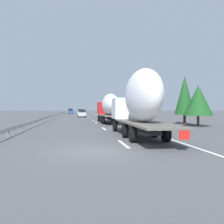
{
  "coord_description": "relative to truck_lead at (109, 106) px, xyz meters",
  "views": [
    {
      "loc": [
        -12.18,
        0.98,
        2.2
      ],
      "look_at": [
        17.82,
        -3.41,
        1.67
      ],
      "focal_mm": 38.18,
      "sensor_mm": 36.0,
      "label": 1
    }
  ],
  "objects": [
    {
      "name": "car_white_van",
      "position": [
        37.17,
        3.56,
        -1.47
      ],
      "size": [
        4.24,
        1.82,
        1.84
      ],
      "color": "white",
      "rests_on": "ground_plane"
    },
    {
      "name": "edge_line_right",
      "position": [
        22.95,
        -1.9,
        -2.39
      ],
      "size": [
        110.0,
        0.2,
        0.01
      ],
      "primitive_type": "cube",
      "color": "white",
      "rests_on": "ground_plane"
    },
    {
      "name": "tree_1",
      "position": [
        15.78,
        -9.24,
        1.21
      ],
      "size": [
        3.52,
        3.52,
        5.4
      ],
      "color": "#472D19",
      "rests_on": "ground_plane"
    },
    {
      "name": "lane_stripe_5",
      "position": [
        31.34,
        1.8,
        -2.39
      ],
      "size": [
        3.2,
        0.2,
        0.01
      ],
      "primitive_type": "cube",
      "color": "white",
      "rests_on": "ground_plane"
    },
    {
      "name": "truck_trailing",
      "position": [
        -16.93,
        0.0,
        0.3
      ],
      "size": [
        13.23,
        2.55,
        4.93
      ],
      "color": "silver",
      "rests_on": "ground_plane"
    },
    {
      "name": "tree_0",
      "position": [
        -7.75,
        -9.66,
        0.69
      ],
      "size": [
        3.37,
        3.37,
        4.9
      ],
      "color": "#472D19",
      "rests_on": "ground_plane"
    },
    {
      "name": "truck_lead",
      "position": [
        0.0,
        0.0,
        0.0
      ],
      "size": [
        12.38,
        2.55,
        4.17
      ],
      "color": "#B21919",
      "rests_on": "ground_plane"
    },
    {
      "name": "lane_stripe_4",
      "position": [
        23.54,
        1.8,
        -2.39
      ],
      "size": [
        3.2,
        0.2,
        0.01
      ],
      "primitive_type": "cube",
      "color": "white",
      "rests_on": "ground_plane"
    },
    {
      "name": "tree_2",
      "position": [
        -4.12,
        -9.67,
        1.49
      ],
      "size": [
        2.63,
        2.63,
        6.51
      ],
      "color": "#472D19",
      "rests_on": "ground_plane"
    },
    {
      "name": "lane_stripe_1",
      "position": [
        -9.32,
        1.8,
        -2.39
      ],
      "size": [
        3.2,
        0.2,
        0.01
      ],
      "primitive_type": "cube",
      "color": "white",
      "rests_on": "ground_plane"
    },
    {
      "name": "lane_stripe_2",
      "position": [
        1.08,
        1.8,
        -2.39
      ],
      "size": [
        3.2,
        0.2,
        0.01
      ],
      "primitive_type": "cube",
      "color": "white",
      "rests_on": "ground_plane"
    },
    {
      "name": "ground_plane",
      "position": [
        17.95,
        3.6,
        -2.4
      ],
      "size": [
        260.0,
        260.0,
        0.0
      ],
      "primitive_type": "plane",
      "color": "#4C4C4F"
    },
    {
      "name": "car_blue_sedan",
      "position": [
        52.03,
        6.91,
        -1.43
      ],
      "size": [
        4.22,
        1.73,
        1.93
      ],
      "color": "#28479E",
      "rests_on": "ground_plane"
    },
    {
      "name": "car_yellow_coupe",
      "position": [
        66.05,
        7.38,
        -1.44
      ],
      "size": [
        4.25,
        1.75,
        1.92
      ],
      "color": "gold",
      "rests_on": "ground_plane"
    },
    {
      "name": "tree_3",
      "position": [
        62.31,
        -8.53,
        2.35
      ],
      "size": [
        3.26,
        3.26,
        7.63
      ],
      "color": "#472D19",
      "rests_on": "ground_plane"
    },
    {
      "name": "lane_stripe_3",
      "position": [
        7.18,
        1.8,
        -2.39
      ],
      "size": [
        3.2,
        0.2,
        0.01
      ],
      "primitive_type": "cube",
      "color": "white",
      "rests_on": "ground_plane"
    },
    {
      "name": "road_sign",
      "position": [
        14.91,
        -3.1,
        -0.03
      ],
      "size": [
        0.1,
        0.9,
        3.44
      ],
      "color": "gray",
      "rests_on": "ground_plane"
    },
    {
      "name": "car_silver_hatch",
      "position": [
        22.58,
        3.48,
        -1.48
      ],
      "size": [
        4.41,
        1.82,
        1.8
      ],
      "color": "#ADB2B7",
      "rests_on": "ground_plane"
    },
    {
      "name": "lane_stripe_0",
      "position": [
        -20.05,
        1.8,
        -2.39
      ],
      "size": [
        3.2,
        0.2,
        0.01
      ],
      "primitive_type": "cube",
      "color": "white",
      "rests_on": "ground_plane"
    },
    {
      "name": "guardrail_median",
      "position": [
        20.95,
        9.6,
        -1.82
      ],
      "size": [
        94.0,
        0.1,
        0.76
      ],
      "color": "#9EA0A5",
      "rests_on": "ground_plane"
    }
  ]
}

